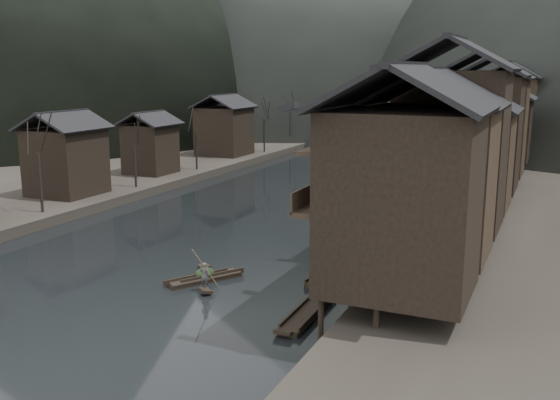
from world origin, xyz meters
The scene contains 12 objects.
water centered at (0.00, 0.00, 0.00)m, with size 300.00×300.00×0.00m, color black.
left_bank centered at (-35.00, 40.00, 0.60)m, with size 40.00×200.00×1.20m, color #2D2823.
stilt_houses centered at (17.28, 19.00, 8.79)m, with size 9.00×67.60×15.60m.
left_houses centered at (-20.50, 20.12, 5.66)m, with size 8.10×53.20×8.73m.
bare_trees centered at (-17.00, 27.02, 6.38)m, with size 3.72×72.41×7.43m.
moored_sampans centered at (11.83, 20.52, 0.20)m, with size 2.72×61.57×0.47m.
midriver_boats centered at (1.61, 52.50, 0.20)m, with size 7.93×42.79×0.45m.
stone_bridge centered at (0.00, 72.00, 5.11)m, with size 40.00×6.00×9.00m.
hero_sampan centered at (4.07, -4.48, 0.20)m, with size 3.57×5.00×0.44m.
cargo_heap centered at (3.94, -4.27, 0.79)m, with size 1.17×1.53×0.70m, color black.
boatman centered at (5.05, -6.07, 1.25)m, with size 0.59×0.39×1.63m, color #4C4C4E.
bamboo_pole centered at (5.25, -6.07, 3.72)m, with size 0.06×0.06×4.04m, color #8C7A51.
Camera 1 is at (24.05, -37.04, 13.36)m, focal length 40.00 mm.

